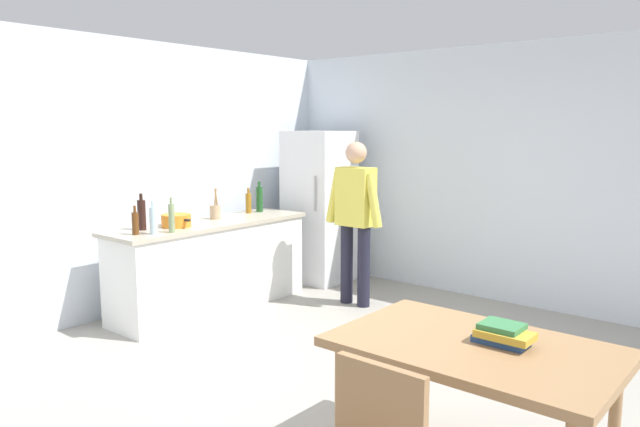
# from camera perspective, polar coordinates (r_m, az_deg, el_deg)

# --- Properties ---
(ground_plane) EXTENTS (14.00, 14.00, 0.00)m
(ground_plane) POSITION_cam_1_polar(r_m,az_deg,el_deg) (4.46, -1.19, -16.22)
(ground_plane) COLOR #9E998E
(wall_back) EXTENTS (6.40, 0.12, 2.70)m
(wall_back) POSITION_cam_1_polar(r_m,az_deg,el_deg) (6.64, 16.05, 3.63)
(wall_back) COLOR silver
(wall_back) RESTS_ON ground_plane
(wall_left) EXTENTS (0.12, 5.60, 2.70)m
(wall_left) POSITION_cam_1_polar(r_m,az_deg,el_deg) (6.22, -18.39, 3.24)
(wall_left) COLOR silver
(wall_left) RESTS_ON ground_plane
(kitchen_counter) EXTENTS (0.64, 2.20, 0.90)m
(kitchen_counter) POSITION_cam_1_polar(r_m,az_deg,el_deg) (6.22, -10.35, -4.86)
(kitchen_counter) COLOR white
(kitchen_counter) RESTS_ON ground_plane
(refrigerator) EXTENTS (0.70, 0.67, 1.80)m
(refrigerator) POSITION_cam_1_polar(r_m,az_deg,el_deg) (7.18, -0.09, 0.67)
(refrigerator) COLOR white
(refrigerator) RESTS_ON ground_plane
(person) EXTENTS (0.70, 0.22, 1.70)m
(person) POSITION_cam_1_polar(r_m,az_deg,el_deg) (6.16, 3.39, 0.12)
(person) COLOR #1E1E2D
(person) RESTS_ON ground_plane
(dining_table) EXTENTS (1.40, 0.90, 0.75)m
(dining_table) POSITION_cam_1_polar(r_m,az_deg,el_deg) (3.26, 14.50, -13.17)
(dining_table) COLOR #9E754C
(dining_table) RESTS_ON ground_plane
(cooking_pot) EXTENTS (0.40, 0.28, 0.12)m
(cooking_pot) POSITION_cam_1_polar(r_m,az_deg,el_deg) (5.88, -13.54, -0.65)
(cooking_pot) COLOR orange
(cooking_pot) RESTS_ON kitchen_counter
(utensil_jar) EXTENTS (0.11, 0.11, 0.32)m
(utensil_jar) POSITION_cam_1_polar(r_m,az_deg,el_deg) (6.29, -9.96, 0.19)
(utensil_jar) COLOR tan
(utensil_jar) RESTS_ON kitchen_counter
(bottle_vinegar_tall) EXTENTS (0.06, 0.06, 0.32)m
(bottle_vinegar_tall) POSITION_cam_1_polar(r_m,az_deg,el_deg) (5.56, -13.96, -0.39)
(bottle_vinegar_tall) COLOR gray
(bottle_vinegar_tall) RESTS_ON kitchen_counter
(bottle_wine_green) EXTENTS (0.08, 0.08, 0.34)m
(bottle_wine_green) POSITION_cam_1_polar(r_m,az_deg,el_deg) (6.76, -5.79, 1.39)
(bottle_wine_green) COLOR #1E5123
(bottle_wine_green) RESTS_ON kitchen_counter
(bottle_water_clear) EXTENTS (0.07, 0.07, 0.30)m
(bottle_water_clear) POSITION_cam_1_polar(r_m,az_deg,el_deg) (5.52, -15.59, -0.62)
(bottle_water_clear) COLOR silver
(bottle_water_clear) RESTS_ON kitchen_counter
(bottle_oil_amber) EXTENTS (0.06, 0.06, 0.28)m
(bottle_oil_amber) POSITION_cam_1_polar(r_m,az_deg,el_deg) (6.67, -6.83, 1.03)
(bottle_oil_amber) COLOR #996619
(bottle_oil_amber) RESTS_ON kitchen_counter
(bottle_beer_brown) EXTENTS (0.06, 0.06, 0.26)m
(bottle_beer_brown) POSITION_cam_1_polar(r_m,az_deg,el_deg) (5.54, -17.19, -0.86)
(bottle_beer_brown) COLOR #5B3314
(bottle_beer_brown) RESTS_ON kitchen_counter
(bottle_wine_dark) EXTENTS (0.08, 0.08, 0.34)m
(bottle_wine_dark) POSITION_cam_1_polar(r_m,az_deg,el_deg) (5.77, -16.63, -0.08)
(bottle_wine_dark) COLOR black
(bottle_wine_dark) RESTS_ON kitchen_counter
(book_stack) EXTENTS (0.30, 0.19, 0.10)m
(book_stack) POSITION_cam_1_polar(r_m,az_deg,el_deg) (3.24, 17.03, -10.97)
(book_stack) COLOR #284C8E
(book_stack) RESTS_ON dining_table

